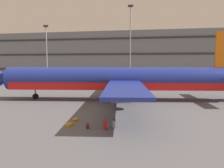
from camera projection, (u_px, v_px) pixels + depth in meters
name	position (u px, v px, depth m)	size (l,w,h in m)	color
ground_plane	(116.00, 98.00, 34.47)	(600.00, 600.00, 0.00)	#5B5B60
terminal_structure	(137.00, 55.00, 86.61)	(131.82, 16.15, 18.00)	slate
airliner	(121.00, 80.00, 32.37)	(40.97, 33.35, 10.56)	navy
light_mast_far_left	(47.00, 47.00, 76.93)	(1.80, 0.50, 19.51)	gray
light_mast_left	(130.00, 37.00, 71.03)	(1.80, 0.50, 25.23)	gray
suitcase_silver	(69.00, 125.00, 19.35)	(0.57, 0.81, 0.25)	orange
suitcase_orange	(105.00, 124.00, 18.39)	(0.42, 0.41, 1.02)	#B21E23
suitcase_black	(76.00, 120.00, 21.06)	(0.52, 0.73, 0.22)	orange
suitcase_navy	(114.00, 124.00, 18.85)	(0.38, 0.47, 0.80)	gray
backpack_laid_flat	(114.00, 120.00, 20.35)	(0.34, 0.29, 0.55)	#264C26
backpack_scuffed	(88.00, 126.00, 18.66)	(0.40, 0.40, 0.51)	#592619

